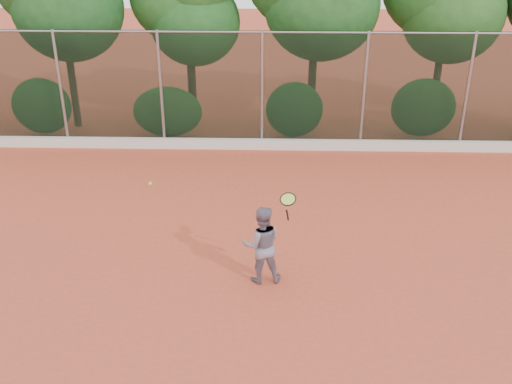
{
  "coord_description": "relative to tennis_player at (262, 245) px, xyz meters",
  "views": [
    {
      "loc": [
        0.31,
        -9.5,
        6.13
      ],
      "look_at": [
        0.0,
        1.0,
        1.25
      ],
      "focal_mm": 40.0,
      "sensor_mm": 36.0,
      "label": 1
    }
  ],
  "objects": [
    {
      "name": "concrete_curb",
      "position": [
        -0.14,
        7.11,
        -0.62
      ],
      "size": [
        24.0,
        0.2,
        0.3
      ],
      "primitive_type": "cube",
      "color": "silver",
      "rests_on": "ground"
    },
    {
      "name": "tennis_ball_in_flight",
      "position": [
        -2.13,
        0.56,
        0.97
      ],
      "size": [
        0.07,
        0.07,
        0.07
      ],
      "color": "#CBD22F",
      "rests_on": "ground"
    },
    {
      "name": "chainlink_fence",
      "position": [
        -0.14,
        7.29,
        1.09
      ],
      "size": [
        24.09,
        0.09,
        3.5
      ],
      "color": "black",
      "rests_on": "ground"
    },
    {
      "name": "tennis_player",
      "position": [
        0.0,
        0.0,
        0.0
      ],
      "size": [
        0.82,
        0.68,
        1.54
      ],
      "primitive_type": "imported",
      "rotation": [
        0.0,
        0.0,
        3.28
      ],
      "color": "slate",
      "rests_on": "ground"
    },
    {
      "name": "ground",
      "position": [
        -0.14,
        0.29,
        -0.77
      ],
      "size": [
        80.0,
        80.0,
        0.0
      ],
      "primitive_type": "plane",
      "color": "#C3492E",
      "rests_on": "ground"
    },
    {
      "name": "tennis_racket",
      "position": [
        0.47,
        -0.05,
        0.93
      ],
      "size": [
        0.36,
        0.35,
        0.58
      ],
      "color": "black",
      "rests_on": "ground"
    }
  ]
}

